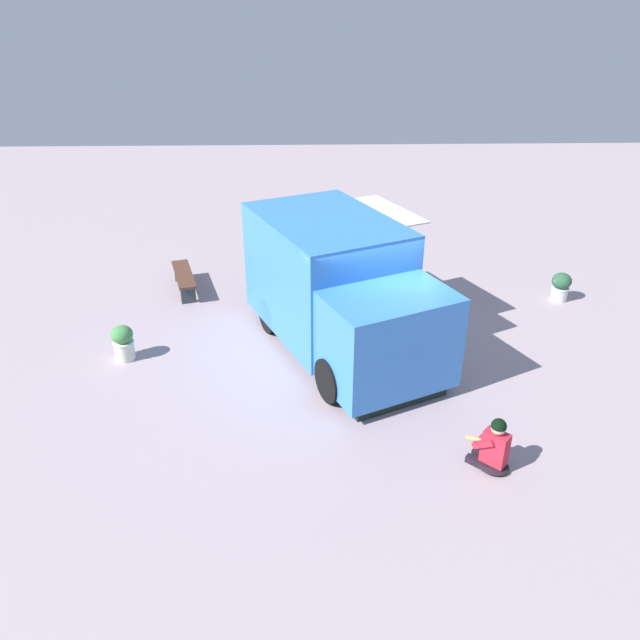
# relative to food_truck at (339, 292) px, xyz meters

# --- Properties ---
(ground_plane) EXTENTS (40.00, 40.00, 0.00)m
(ground_plane) POSITION_rel_food_truck_xyz_m (0.22, 0.51, -1.21)
(ground_plane) COLOR #A39098
(food_truck) EXTENTS (5.36, 4.06, 2.56)m
(food_truck) POSITION_rel_food_truck_xyz_m (0.00, 0.00, 0.00)
(food_truck) COLOR #357BD7
(food_truck) RESTS_ON ground_plane
(person_customer) EXTENTS (0.71, 0.73, 0.91)m
(person_customer) POSITION_rel_food_truck_xyz_m (3.79, 2.11, -0.84)
(person_customer) COLOR black
(person_customer) RESTS_ON ground_plane
(planter_flowering_near) EXTENTS (0.42, 0.42, 0.73)m
(planter_flowering_near) POSITION_rel_food_truck_xyz_m (0.43, -4.25, -0.83)
(planter_flowering_near) COLOR beige
(planter_flowering_near) RESTS_ON ground_plane
(planter_flowering_far) EXTENTS (0.45, 0.45, 0.68)m
(planter_flowering_far) POSITION_rel_food_truck_xyz_m (-1.99, 5.36, -0.84)
(planter_flowering_far) COLOR silver
(planter_flowering_far) RESTS_ON ground_plane
(plaza_bench) EXTENTS (1.78, 0.87, 0.48)m
(plaza_bench) POSITION_rel_food_truck_xyz_m (-2.75, -3.61, -0.85)
(plaza_bench) COLOR #4E2F23
(plaza_bench) RESTS_ON ground_plane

